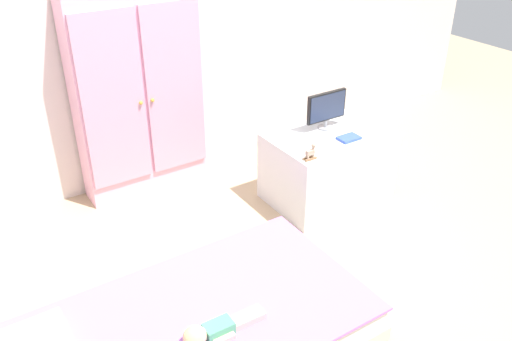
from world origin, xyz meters
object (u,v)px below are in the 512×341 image
(bed, at_px, (190,338))
(rocking_horse_toy, at_px, (311,152))
(book_blue, at_px, (349,138))
(wardrobe, at_px, (139,95))
(doll, at_px, (210,332))
(tv_stand, at_px, (327,166))
(tv_monitor, at_px, (327,108))

(bed, height_order, rocking_horse_toy, rocking_horse_toy)
(bed, xyz_separation_m, book_blue, (1.48, 0.63, 0.38))
(bed, height_order, wardrobe, wardrobe)
(doll, bearing_deg, book_blue, 28.01)
(doll, height_order, wardrobe, wardrobe)
(bed, distance_m, tv_stand, 1.62)
(bed, distance_m, book_blue, 1.65)
(tv_stand, height_order, rocking_horse_toy, rocking_horse_toy)
(book_blue, bearing_deg, tv_monitor, 95.32)
(doll, distance_m, tv_monitor, 1.78)
(doll, bearing_deg, tv_stand, 32.67)
(doll, xyz_separation_m, tv_stand, (1.40, 0.90, -0.03))
(book_blue, bearing_deg, wardrobe, 137.59)
(bed, xyz_separation_m, tv_monitor, (1.46, 0.84, 0.51))
(doll, xyz_separation_m, rocking_horse_toy, (1.08, 0.69, 0.26))
(wardrobe, bearing_deg, bed, -106.24)
(bed, xyz_separation_m, doll, (0.03, -0.15, 0.15))
(bed, height_order, doll, doll)
(wardrobe, xyz_separation_m, rocking_horse_toy, (0.66, -1.02, -0.17))
(bed, relative_size, tv_monitor, 5.51)
(doll, bearing_deg, bed, 101.45)
(doll, distance_m, tv_stand, 1.66)
(tv_stand, xyz_separation_m, tv_monitor, (0.04, 0.09, 0.39))
(wardrobe, relative_size, tv_monitor, 4.56)
(wardrobe, bearing_deg, tv_stand, -40.15)
(bed, relative_size, wardrobe, 1.21)
(wardrobe, relative_size, tv_stand, 1.77)
(doll, relative_size, book_blue, 2.76)
(rocking_horse_toy, bearing_deg, tv_monitor, 39.63)
(rocking_horse_toy, relative_size, book_blue, 0.72)
(doll, xyz_separation_m, tv_monitor, (1.43, 0.99, 0.36))
(tv_stand, xyz_separation_m, rocking_horse_toy, (-0.31, -0.20, 0.28))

